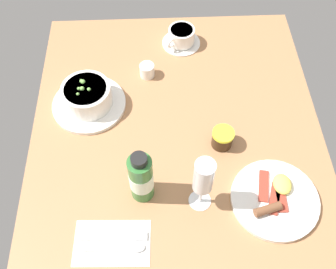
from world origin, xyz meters
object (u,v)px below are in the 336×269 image
object	(u,v)px
porridge_bowl	(87,97)
breakfast_plate	(275,198)
coffee_cup	(181,37)
creamer_jug	(147,70)
sauce_bottle_green	(141,178)
jam_jar	(222,138)
cutlery_setting	(114,243)
wine_glass	(203,178)

from	to	relation	value
porridge_bowl	breakfast_plate	world-z (taller)	porridge_bowl
coffee_cup	breakfast_plate	bearing A→B (deg)	19.38
creamer_jug	breakfast_plate	distance (cm)	54.97
porridge_bowl	creamer_jug	distance (cm)	21.16
porridge_bowl	sauce_bottle_green	world-z (taller)	sauce_bottle_green
porridge_bowl	jam_jar	xyz separation A→B (cm)	(15.45, 38.29, -0.96)
porridge_bowl	creamer_jug	world-z (taller)	porridge_bowl
sauce_bottle_green	breakfast_plate	distance (cm)	34.94
creamer_jug	sauce_bottle_green	world-z (taller)	sauce_bottle_green
coffee_cup	creamer_jug	distance (cm)	18.19
cutlery_setting	jam_jar	world-z (taller)	jam_jar
creamer_jug	porridge_bowl	bearing A→B (deg)	-57.26
wine_glass	breakfast_plate	size ratio (longest dim) A/B	0.83
porridge_bowl	sauce_bottle_green	size ratio (longest dim) A/B	1.22
creamer_jug	wine_glass	size ratio (longest dim) A/B	0.29
jam_jar	breakfast_plate	xyz separation A→B (cm)	(17.66, 11.67, -1.90)
coffee_cup	jam_jar	distance (cm)	41.80
wine_glass	jam_jar	distance (cm)	21.14
porridge_bowl	coffee_cup	distance (cm)	38.84
cutlery_setting	creamer_jug	distance (cm)	54.92
porridge_bowl	sauce_bottle_green	xyz separation A→B (cm)	(29.50, 15.98, 4.42)
wine_glass	jam_jar	xyz separation A→B (cm)	(-17.10, 7.64, -9.80)
coffee_cup	sauce_bottle_green	bearing A→B (deg)	-13.72
cutlery_setting	wine_glass	distance (cm)	27.06
porridge_bowl	creamer_jug	xyz separation A→B (cm)	(-11.41, 17.75, -1.57)
sauce_bottle_green	breakfast_plate	bearing A→B (deg)	83.93
cutlery_setting	jam_jar	bearing A→B (deg)	132.84
cutlery_setting	breakfast_plate	xyz separation A→B (cm)	(-9.63, 41.10, 0.69)
creamer_jug	jam_jar	xyz separation A→B (cm)	(26.87, 20.54, 0.61)
coffee_cup	creamer_jug	world-z (taller)	coffee_cup
porridge_bowl	coffee_cup	bearing A→B (deg)	130.83
porridge_bowl	creamer_jug	bearing A→B (deg)	122.74
cutlery_setting	breakfast_plate	distance (cm)	42.22
coffee_cup	sauce_bottle_green	world-z (taller)	sauce_bottle_green
coffee_cup	jam_jar	bearing A→B (deg)	12.31
jam_jar	breakfast_plate	distance (cm)	21.26
jam_jar	coffee_cup	bearing A→B (deg)	-167.69
coffee_cup	creamer_jug	bearing A→B (deg)	-39.76
jam_jar	porridge_bowl	bearing A→B (deg)	-111.97
porridge_bowl	cutlery_setting	xyz separation A→B (cm)	(42.75, 8.86, -3.55)
wine_glass	porridge_bowl	bearing A→B (deg)	-136.72
cutlery_setting	wine_glass	world-z (taller)	wine_glass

